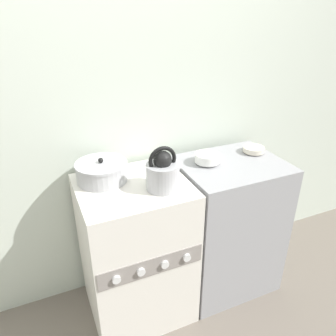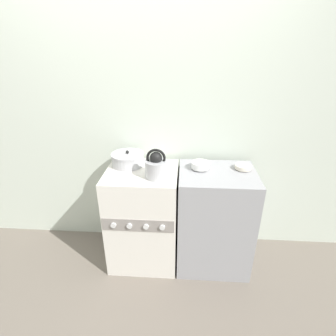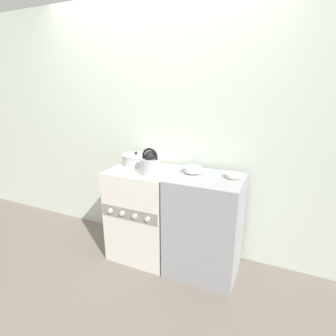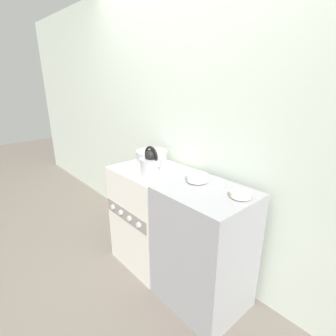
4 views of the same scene
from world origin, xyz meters
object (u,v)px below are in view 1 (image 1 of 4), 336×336
(kettle, at_px, (163,172))
(cooking_pot, at_px, (102,171))
(stove, at_px, (136,251))
(small_ceramic_bowl, at_px, (254,149))
(enamel_bowl, at_px, (207,158))

(kettle, relative_size, cooking_pot, 0.84)
(stove, xyz_separation_m, small_ceramic_bowl, (0.84, 0.07, 0.49))
(small_ceramic_bowl, bearing_deg, enamel_bowl, -176.83)
(stove, bearing_deg, kettle, -35.05)
(cooking_pot, height_order, small_ceramic_bowl, cooking_pot)
(enamel_bowl, bearing_deg, cooking_pot, 173.68)
(cooking_pot, bearing_deg, kettle, -38.34)
(kettle, height_order, cooking_pot, kettle)
(cooking_pot, distance_m, small_ceramic_bowl, 0.98)
(kettle, xyz_separation_m, cooking_pot, (-0.27, 0.21, -0.04))
(cooking_pot, bearing_deg, small_ceramic_bowl, -2.88)
(enamel_bowl, relative_size, small_ceramic_bowl, 1.09)
(stove, bearing_deg, cooking_pot, 138.60)
(kettle, height_order, enamel_bowl, kettle)
(enamel_bowl, bearing_deg, stove, -174.12)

